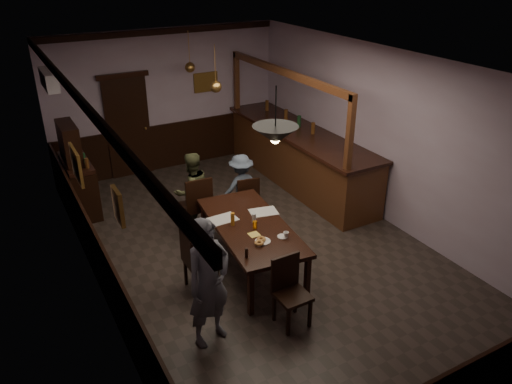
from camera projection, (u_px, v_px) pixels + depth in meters
room at (258, 165)px, 7.47m from camera, size 5.01×8.01×3.01m
dining_table at (251, 228)px, 7.38m from camera, size 1.23×2.29×0.75m
chair_far_left at (197, 204)px, 8.32m from camera, size 0.49×0.49×1.07m
chair_far_right at (247, 198)px, 8.68m from camera, size 0.45×0.45×0.91m
chair_near at (289, 288)px, 6.36m from camera, size 0.42×0.42×0.95m
chair_side at (195, 257)px, 6.95m from camera, size 0.42×0.42×0.98m
person_standing at (209, 283)px, 5.91m from camera, size 0.71×0.56×1.69m
person_seated_left at (192, 191)px, 8.51m from camera, size 0.74×0.62×1.38m
person_seated_right at (241, 187)px, 8.86m from camera, size 0.79×0.47×1.21m
newspaper_left at (223, 219)px, 7.49m from camera, size 0.43×0.31×0.01m
newspaper_right at (263, 212)px, 7.70m from camera, size 0.47×0.38×0.01m
napkin at (254, 234)px, 7.09m from camera, size 0.17×0.17×0.00m
saucer at (283, 236)px, 7.03m from camera, size 0.15×0.15×0.01m
coffee_cup at (286, 234)px, 7.00m from camera, size 0.09×0.09×0.07m
pastry_plate at (263, 241)px, 6.92m from camera, size 0.22×0.22×0.01m
pastry_ring_a at (259, 243)px, 6.83m from camera, size 0.13×0.13×0.04m
pastry_ring_b at (261, 239)px, 6.92m from camera, size 0.13×0.13×0.04m
soda_can at (255, 225)px, 7.22m from camera, size 0.07×0.07×0.12m
beer_glass at (233, 219)px, 7.29m from camera, size 0.06×0.06×0.20m
water_glass at (254, 218)px, 7.37m from camera, size 0.06×0.06×0.15m
pepper_mill at (246, 253)px, 6.54m from camera, size 0.04×0.04×0.14m
sideboard at (77, 177)px, 9.08m from camera, size 0.46×1.28×1.69m
bar_counter at (299, 155)px, 10.19m from camera, size 1.00×4.29×2.41m
door_back at (128, 128)px, 10.39m from camera, size 0.90×0.06×2.10m
ac_unit at (49, 80)px, 8.30m from camera, size 0.20×0.85×0.30m
picture_left_small at (118, 206)px, 4.86m from camera, size 0.04×0.28×0.36m
picture_left_large at (76, 165)px, 6.95m from camera, size 0.04×0.62×0.48m
picture_back at (206, 82)px, 10.85m from camera, size 0.55×0.04×0.42m
pendant_iron at (275, 135)px, 5.97m from camera, size 0.56×0.56×0.70m
pendant_brass_mid at (216, 87)px, 8.47m from camera, size 0.20×0.20×0.81m
pendant_brass_far at (190, 67)px, 9.86m from camera, size 0.20×0.20×0.81m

